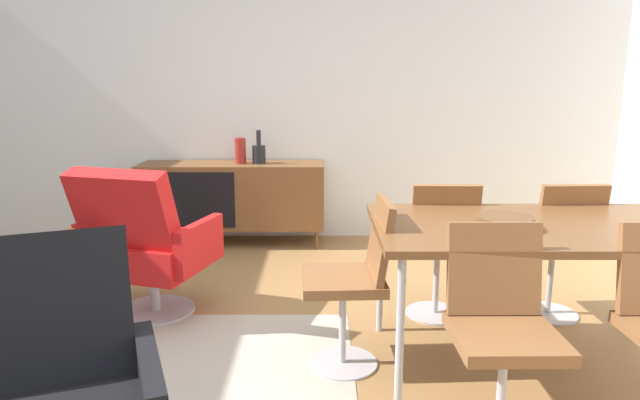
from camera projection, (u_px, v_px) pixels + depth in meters
ground_plane at (229, 377)px, 2.69m from camera, size 8.32×8.32×0.00m
wall_back at (270, 83)px, 4.94m from camera, size 6.80×0.12×2.80m
sideboard at (231, 195)px, 4.84m from camera, size 1.60×0.45×0.72m
vase_cobalt at (239, 151)px, 4.76m from camera, size 0.10×0.10×0.22m
vase_sculptural_dark at (258, 153)px, 4.77m from camera, size 0.11×0.11×0.29m
dining_table at (538, 232)px, 2.67m from camera, size 1.60×0.90×0.74m
wooden_bowl_on_table at (503, 222)px, 2.57m from camera, size 0.26×0.26×0.06m
dining_chair_back_right at (557, 244)px, 3.27m from camera, size 0.42×0.44×0.86m
dining_chair_back_left at (439, 244)px, 3.27m from camera, size 0.41×0.43×0.86m
dining_chair_front_left at (499, 325)px, 2.18m from camera, size 0.40×0.43×0.86m
dining_chair_near_window at (354, 276)px, 2.72m from camera, size 0.44×0.42×0.86m
lounge_chair_red at (143, 243)px, 3.30m from camera, size 0.83×0.80×0.95m
side_table_round at (74, 283)px, 3.05m from camera, size 0.44×0.44×0.52m
fruit_bowl at (70, 242)px, 3.00m from camera, size 0.20×0.20×0.11m
area_rug at (120, 390)px, 2.57m from camera, size 2.20×1.70×0.01m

